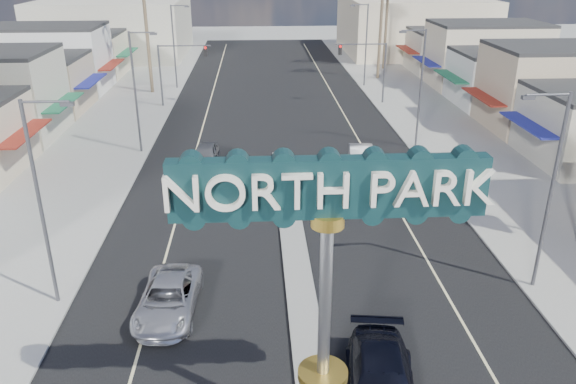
{
  "coord_description": "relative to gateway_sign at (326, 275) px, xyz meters",
  "views": [
    {
      "loc": [
        -1.81,
        -11.15,
        14.02
      ],
      "look_at": [
        -0.51,
        10.99,
        4.57
      ],
      "focal_mm": 35.0,
      "sensor_mm": 36.0,
      "label": 1
    }
  ],
  "objects": [
    {
      "name": "ground",
      "position": [
        0.0,
        28.02,
        -5.93
      ],
      "size": [
        160.0,
        160.0,
        0.0
      ],
      "primitive_type": "plane",
      "color": "gray",
      "rests_on": "ground"
    },
    {
      "name": "road",
      "position": [
        0.0,
        28.02,
        -5.92
      ],
      "size": [
        20.0,
        120.0,
        0.01
      ],
      "primitive_type": "cube",
      "color": "black",
      "rests_on": "ground"
    },
    {
      "name": "median_island",
      "position": [
        0.0,
        12.02,
        -5.85
      ],
      "size": [
        1.3,
        30.0,
        0.16
      ],
      "primitive_type": "cube",
      "color": "gray",
      "rests_on": "ground"
    },
    {
      "name": "sidewalk_left",
      "position": [
        -14.0,
        28.02,
        -5.87
      ],
      "size": [
        8.0,
        120.0,
        0.12
      ],
      "primitive_type": "cube",
      "color": "gray",
      "rests_on": "ground"
    },
    {
      "name": "sidewalk_right",
      "position": [
        14.0,
        28.02,
        -5.87
      ],
      "size": [
        8.0,
        120.0,
        0.12
      ],
      "primitive_type": "cube",
      "color": "gray",
      "rests_on": "ground"
    },
    {
      "name": "storefront_row_left",
      "position": [
        -24.0,
        41.02,
        -2.93
      ],
      "size": [
        12.0,
        42.0,
        6.0
      ],
      "primitive_type": "cube",
      "color": "beige",
      "rests_on": "ground"
    },
    {
      "name": "storefront_row_right",
      "position": [
        24.0,
        41.02,
        -2.93
      ],
      "size": [
        12.0,
        42.0,
        6.0
      ],
      "primitive_type": "cube",
      "color": "#B7B29E",
      "rests_on": "ground"
    },
    {
      "name": "backdrop_far_left",
      "position": [
        -22.0,
        73.02,
        -1.93
      ],
      "size": [
        20.0,
        20.0,
        8.0
      ],
      "primitive_type": "cube",
      "color": "#B7B29E",
      "rests_on": "ground"
    },
    {
      "name": "backdrop_far_right",
      "position": [
        22.0,
        73.02,
        -1.93
      ],
      "size": [
        20.0,
        20.0,
        8.0
      ],
      "primitive_type": "cube",
      "color": "beige",
      "rests_on": "ground"
    },
    {
      "name": "gateway_sign",
      "position": [
        0.0,
        0.0,
        0.0
      ],
      "size": [
        8.2,
        1.5,
        9.15
      ],
      "color": "#B32C0D",
      "rests_on": "median_island"
    },
    {
      "name": "traffic_signal_left",
      "position": [
        -9.18,
        42.02,
        -1.65
      ],
      "size": [
        5.09,
        0.45,
        6.0
      ],
      "color": "#47474C",
      "rests_on": "ground"
    },
    {
      "name": "traffic_signal_right",
      "position": [
        9.18,
        42.02,
        -1.65
      ],
      "size": [
        5.09,
        0.45,
        6.0
      ],
      "color": "#47474C",
      "rests_on": "ground"
    },
    {
      "name": "streetlight_l_near",
      "position": [
        -10.43,
        8.02,
        -0.86
      ],
      "size": [
        2.03,
        0.22,
        9.0
      ],
      "color": "#47474C",
      "rests_on": "ground"
    },
    {
      "name": "streetlight_l_mid",
      "position": [
        -10.43,
        28.02,
        -0.86
      ],
      "size": [
        2.03,
        0.22,
        9.0
      ],
      "color": "#47474C",
      "rests_on": "ground"
    },
    {
      "name": "streetlight_l_far",
      "position": [
        -10.43,
        50.02,
        -0.86
      ],
      "size": [
        2.03,
        0.22,
        9.0
      ],
      "color": "#47474C",
      "rests_on": "ground"
    },
    {
      "name": "streetlight_r_near",
      "position": [
        10.43,
        8.02,
        -0.86
      ],
      "size": [
        2.03,
        0.22,
        9.0
      ],
      "color": "#47474C",
      "rests_on": "ground"
    },
    {
      "name": "streetlight_r_mid",
      "position": [
        10.43,
        28.02,
        -0.86
      ],
      "size": [
        2.03,
        0.22,
        9.0
      ],
      "color": "#47474C",
      "rests_on": "ground"
    },
    {
      "name": "streetlight_r_far",
      "position": [
        10.43,
        50.02,
        -0.86
      ],
      "size": [
        2.03,
        0.22,
        9.0
      ],
      "color": "#47474C",
      "rests_on": "ground"
    },
    {
      "name": "suv_left",
      "position": [
        -5.66,
        6.98,
        -5.22
      ],
      "size": [
        2.61,
        5.21,
        1.42
      ],
      "primitive_type": "imported",
      "rotation": [
        0.0,
        0.0,
        -0.05
      ],
      "color": "silver",
      "rests_on": "ground"
    },
    {
      "name": "car_parked_left",
      "position": [
        -5.5,
        25.08,
        -5.18
      ],
      "size": [
        2.0,
        4.48,
        1.49
      ],
      "primitive_type": "imported",
      "rotation": [
        0.0,
        0.0,
        -0.06
      ],
      "color": "#5C5C60",
      "rests_on": "ground"
    },
    {
      "name": "car_parked_right",
      "position": [
        5.5,
        23.73,
        -5.16
      ],
      "size": [
        2.17,
        4.81,
        1.53
      ],
      "primitive_type": "imported",
      "rotation": [
        0.0,
        0.0,
        -0.12
      ],
      "color": "silver",
      "rests_on": "ground"
    }
  ]
}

